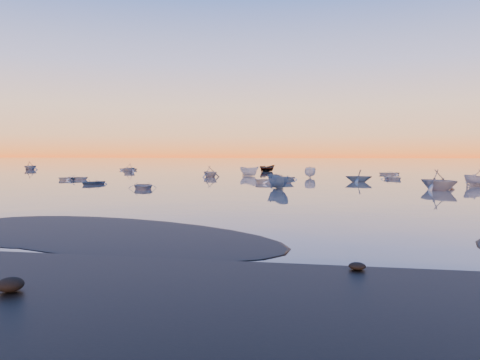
% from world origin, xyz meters
% --- Properties ---
extents(ground, '(600.00, 600.00, 0.00)m').
position_xyz_m(ground, '(0.00, 100.00, 0.00)').
color(ground, '#625A51').
rests_on(ground, ground).
extents(mud_lobes, '(140.00, 6.00, 0.07)m').
position_xyz_m(mud_lobes, '(0.00, -1.00, 0.01)').
color(mud_lobes, black).
rests_on(mud_lobes, ground).
extents(moored_fleet, '(124.00, 58.00, 1.20)m').
position_xyz_m(moored_fleet, '(0.00, 53.00, 0.00)').
color(moored_fleet, beige).
rests_on(moored_fleet, ground).
extents(boat_near_left, '(4.19, 3.02, 0.97)m').
position_xyz_m(boat_near_left, '(-5.32, 25.85, 0.00)').
color(boat_near_left, slate).
rests_on(boat_near_left, ground).
extents(boat_near_right, '(3.67, 1.86, 1.25)m').
position_xyz_m(boat_near_right, '(30.07, 41.88, 0.00)').
color(boat_near_right, beige).
rests_on(boat_near_right, ground).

